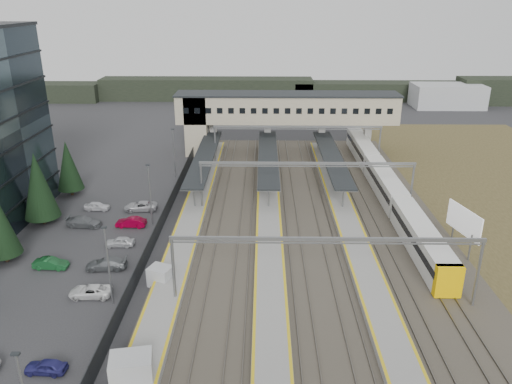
{
  "coord_description": "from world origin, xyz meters",
  "views": [
    {
      "loc": [
        6.24,
        -48.17,
        27.12
      ],
      "look_at": [
        5.34,
        11.28,
        4.0
      ],
      "focal_mm": 35.0,
      "sensor_mm": 36.0,
      "label": 1
    }
  ],
  "objects_px": {
    "relay_cabin_near": "(132,371)",
    "footbridge": "(271,111)",
    "relay_cabin_far": "(161,276)",
    "train": "(385,184)",
    "billboard": "(464,223)"
  },
  "relations": [
    {
      "from": "relay_cabin_near",
      "to": "footbridge",
      "type": "distance_m",
      "value": 62.01
    },
    {
      "from": "relay_cabin_far",
      "to": "train",
      "type": "xyz_separation_m",
      "value": [
        28.04,
        24.7,
        0.86
      ]
    },
    {
      "from": "relay_cabin_far",
      "to": "billboard",
      "type": "height_order",
      "value": "billboard"
    },
    {
      "from": "relay_cabin_far",
      "to": "train",
      "type": "bearing_deg",
      "value": 41.38
    },
    {
      "from": "relay_cabin_near",
      "to": "footbridge",
      "type": "height_order",
      "value": "footbridge"
    },
    {
      "from": "footbridge",
      "to": "billboard",
      "type": "relative_size",
      "value": 6.72
    },
    {
      "from": "relay_cabin_far",
      "to": "train",
      "type": "height_order",
      "value": "train"
    },
    {
      "from": "footbridge",
      "to": "billboard",
      "type": "height_order",
      "value": "footbridge"
    },
    {
      "from": "relay_cabin_far",
      "to": "footbridge",
      "type": "xyz_separation_m",
      "value": [
        11.74,
        46.6,
        6.92
      ]
    },
    {
      "from": "relay_cabin_near",
      "to": "footbridge",
      "type": "bearing_deg",
      "value": 79.57
    },
    {
      "from": "relay_cabin_near",
      "to": "relay_cabin_far",
      "type": "xyz_separation_m",
      "value": [
        -0.59,
        14.04,
        -0.28
      ]
    },
    {
      "from": "footbridge",
      "to": "train",
      "type": "xyz_separation_m",
      "value": [
        16.3,
        -21.9,
        -6.06
      ]
    },
    {
      "from": "relay_cabin_near",
      "to": "footbridge",
      "type": "relative_size",
      "value": 0.09
    },
    {
      "from": "footbridge",
      "to": "relay_cabin_near",
      "type": "bearing_deg",
      "value": -100.43
    },
    {
      "from": "train",
      "to": "relay_cabin_far",
      "type": "bearing_deg",
      "value": -138.62
    }
  ]
}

